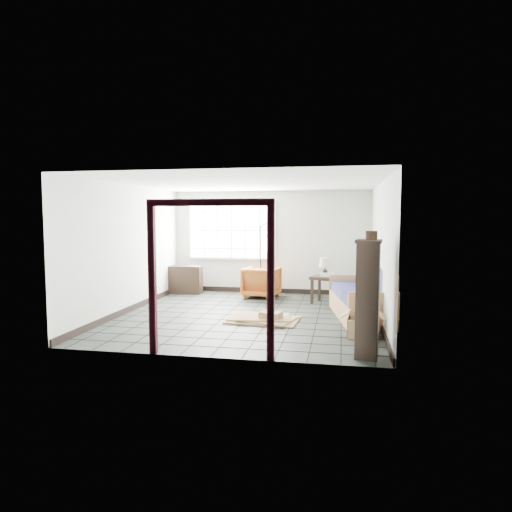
% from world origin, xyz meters
% --- Properties ---
extents(ground, '(5.50, 5.50, 0.00)m').
position_xyz_m(ground, '(0.00, 0.00, 0.00)').
color(ground, black).
rests_on(ground, ground).
extents(room_shell, '(5.02, 5.52, 2.61)m').
position_xyz_m(room_shell, '(0.00, 0.03, 1.68)').
color(room_shell, silver).
rests_on(room_shell, ground).
extents(window_panel, '(2.32, 0.08, 1.52)m').
position_xyz_m(window_panel, '(-1.00, 2.70, 1.60)').
color(window_panel, silver).
rests_on(window_panel, ground).
extents(doorway_trim, '(1.80, 0.08, 2.20)m').
position_xyz_m(doorway_trim, '(0.00, -2.70, 1.38)').
color(doorway_trim, '#3C0D1A').
rests_on(doorway_trim, ground).
extents(futon_sofa, '(1.22, 2.39, 1.01)m').
position_xyz_m(futon_sofa, '(2.22, 0.23, 0.37)').
color(futon_sofa, olive).
rests_on(futon_sofa, ground).
extents(armchair, '(0.90, 0.86, 0.81)m').
position_xyz_m(armchair, '(-0.10, 2.05, 0.41)').
color(armchair, brown).
rests_on(armchair, ground).
extents(side_table, '(0.71, 0.71, 0.61)m').
position_xyz_m(side_table, '(1.43, 1.59, 0.50)').
color(side_table, black).
rests_on(side_table, ground).
extents(table_lamp, '(0.28, 0.28, 0.43)m').
position_xyz_m(table_lamp, '(1.43, 1.55, 0.91)').
color(table_lamp, black).
rests_on(table_lamp, side_table).
extents(projector, '(0.28, 0.23, 0.09)m').
position_xyz_m(projector, '(1.46, 1.59, 0.66)').
color(projector, silver).
rests_on(projector, side_table).
extents(floor_lamp, '(0.49, 0.40, 1.85)m').
position_xyz_m(floor_lamp, '(-0.06, 2.27, 0.99)').
color(floor_lamp, black).
rests_on(floor_lamp, ground).
extents(console_shelf, '(0.92, 0.39, 0.70)m').
position_xyz_m(console_shelf, '(-2.15, 2.24, 0.35)').
color(console_shelf, black).
rests_on(console_shelf, ground).
extents(tall_shelf, '(0.40, 0.48, 1.64)m').
position_xyz_m(tall_shelf, '(2.15, -2.32, 0.84)').
color(tall_shelf, black).
rests_on(tall_shelf, ground).
extents(pot, '(0.20, 0.20, 0.12)m').
position_xyz_m(pot, '(2.19, -2.28, 1.70)').
color(pot, black).
rests_on(pot, tall_shelf).
extents(open_box, '(0.79, 0.44, 0.43)m').
position_xyz_m(open_box, '(2.15, -1.26, 0.16)').
color(open_box, olive).
rests_on(open_box, ground).
extents(cardboard_pile, '(1.38, 1.12, 0.19)m').
position_xyz_m(cardboard_pile, '(0.38, -0.40, 0.05)').
color(cardboard_pile, olive).
rests_on(cardboard_pile, ground).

